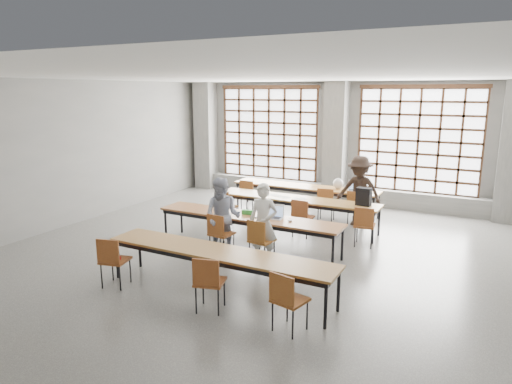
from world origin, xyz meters
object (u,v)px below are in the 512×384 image
(desk_row_d, at_px, (218,255))
(plastic_bag, at_px, (338,184))
(chair_back_mid, at_px, (326,201))
(desk_row_c, at_px, (248,219))
(red_pouch, at_px, (115,258))
(chair_back_left, at_px, (248,192))
(backpack, at_px, (364,197))
(student_female, at_px, (223,217))
(student_back, at_px, (359,191))
(chair_near_left, at_px, (112,257))
(laptop_back, at_px, (355,188))
(chair_back_right, at_px, (356,205))
(chair_mid_left, at_px, (225,204))
(chair_front_right, at_px, (260,237))
(mouse, at_px, (290,221))
(phone, at_px, (254,217))
(chair_front_left, at_px, (219,231))
(chair_mid_centre, at_px, (302,214))
(student_male, at_px, (263,223))
(laptop_front, at_px, (274,215))
(green_box, at_px, (248,212))
(chair_near_mid, at_px, (208,279))
(desk_row_b, at_px, (296,201))
(chair_mid_right, at_px, (364,222))
(desk_row_a, at_px, (305,188))
(chair_near_right, at_px, (287,296))

(desk_row_d, relative_size, plastic_bag, 13.99)
(chair_back_mid, bearing_deg, desk_row_c, -105.79)
(desk_row_d, distance_m, red_pouch, 1.79)
(chair_back_left, bearing_deg, plastic_bag, 16.48)
(desk_row_c, relative_size, backpack, 10.00)
(student_female, distance_m, student_back, 3.78)
(chair_near_left, bearing_deg, laptop_back, 68.75)
(chair_back_right, height_order, chair_near_left, same)
(chair_mid_left, height_order, chair_front_right, same)
(chair_back_right, xyz_separation_m, chair_mid_left, (-2.86, -1.41, 0.00))
(chair_front_right, bearing_deg, mouse, 59.44)
(chair_back_mid, xyz_separation_m, chair_mid_left, (-2.08, -1.41, 0.00))
(chair_back_right, xyz_separation_m, student_female, (-1.83, -3.17, 0.25))
(backpack, xyz_separation_m, red_pouch, (-3.00, -4.57, -0.43))
(chair_front_right, bearing_deg, chair_mid_left, 135.38)
(desk_row_c, distance_m, phone, 0.22)
(red_pouch, bearing_deg, student_back, 63.87)
(student_female, height_order, laptop_back, student_female)
(chair_front_left, height_order, backpack, backpack)
(chair_mid_centre, relative_size, plastic_bag, 3.08)
(student_male, xyz_separation_m, laptop_front, (-0.06, 0.61, 0.02))
(student_back, bearing_deg, green_box, -118.16)
(laptop_back, bearing_deg, chair_back_right, -70.91)
(student_back, bearing_deg, chair_back_left, -175.34)
(chair_back_right, bearing_deg, student_male, -106.37)
(laptop_front, relative_size, plastic_bag, 1.39)
(desk_row_c, height_order, chair_front_left, chair_front_left)
(chair_near_mid, xyz_separation_m, student_female, (-1.10, 2.20, 0.25))
(laptop_back, distance_m, backpack, 1.59)
(desk_row_d, bearing_deg, chair_back_right, 78.68)
(laptop_front, bearing_deg, laptop_back, 77.44)
(chair_back_mid, height_order, chair_near_left, same)
(chair_back_mid, bearing_deg, phone, -101.73)
(desk_row_b, distance_m, chair_mid_left, 1.73)
(chair_mid_right, height_order, student_male, student_male)
(chair_front_left, bearing_deg, desk_row_b, 76.93)
(chair_mid_centre, bearing_deg, green_box, -121.52)
(student_male, distance_m, phone, 0.58)
(chair_back_right, relative_size, chair_near_mid, 1.00)
(desk_row_a, relative_size, plastic_bag, 13.99)
(chair_front_left, bearing_deg, desk_row_a, 86.36)
(chair_back_right, distance_m, chair_front_right, 3.43)
(chair_near_left, bearing_deg, chair_near_right, -0.01)
(chair_back_left, relative_size, green_box, 3.52)
(chair_front_left, bearing_deg, chair_near_mid, -61.80)
(desk_row_d, distance_m, chair_near_left, 1.80)
(chair_front_left, relative_size, backpack, 2.20)
(desk_row_c, distance_m, green_box, 0.15)
(chair_near_mid, relative_size, student_back, 0.51)
(chair_back_left, bearing_deg, phone, -59.51)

